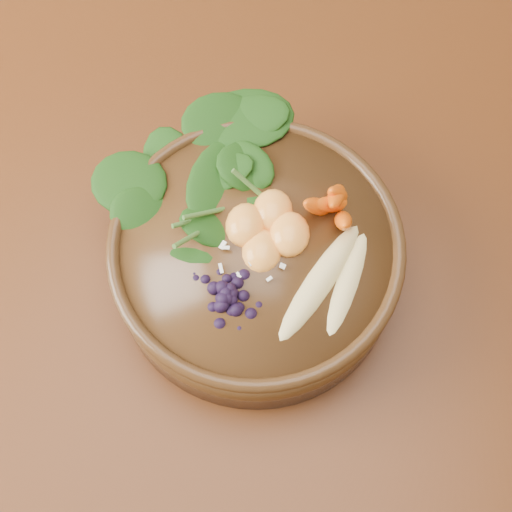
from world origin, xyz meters
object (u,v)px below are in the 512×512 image
Objects in this scene: banana_halves at (335,277)px; blueberry_pile at (225,287)px; stoneware_bowl at (256,260)px; carrot_cluster at (346,188)px; kale_heap at (249,165)px; dining_table at (180,207)px; mandarin_cluster at (268,223)px.

blueberry_pile is at bearing -141.51° from banana_halves.
carrot_cluster is at bearing 31.65° from stoneware_bowl.
kale_heap is 2.38× the size of carrot_cluster.
kale_heap reaches higher than blueberry_pile.
stoneware_bowl reaches higher than dining_table.
banana_halves is (0.08, -0.03, 0.06)m from stoneware_bowl.
mandarin_cluster is at bearing 66.08° from blueberry_pile.
mandarin_cluster reaches higher than banana_halves.
blueberry_pile is (-0.10, -0.03, 0.01)m from banana_halves.
stoneware_bowl is 0.09m from blueberry_pile.
blueberry_pile is (-0.02, -0.06, 0.06)m from stoneware_bowl.
carrot_cluster is 0.87× the size of mandarin_cluster.
dining_table is 0.23m from kale_heap.
stoneware_bowl is at bearing -77.79° from kale_heap.
carrot_cluster is (0.20, -0.07, 0.22)m from dining_table.
dining_table is at bearing 166.63° from banana_halves.
mandarin_cluster is (0.13, -0.11, 0.19)m from dining_table.
banana_halves reaches higher than stoneware_bowl.
dining_table is 19.03× the size of carrot_cluster.
banana_halves reaches higher than dining_table.
mandarin_cluster is at bearing 59.00° from stoneware_bowl.
mandarin_cluster is at bearing -39.95° from dining_table.
kale_heap is at bearing -169.49° from carrot_cluster.
dining_table is 8.01× the size of kale_heap.
stoneware_bowl is 1.53× the size of kale_heap.
stoneware_bowl is at bearing -121.00° from mandarin_cluster.
carrot_cluster is at bearing -19.27° from dining_table.
stoneware_bowl is 0.13m from carrot_cluster.
banana_halves is at bearing -38.03° from dining_table.
carrot_cluster is at bearing 45.79° from blueberry_pile.
kale_heap is (-0.02, 0.08, 0.06)m from stoneware_bowl.
blueberry_pile is (-0.01, -0.14, -0.00)m from kale_heap.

